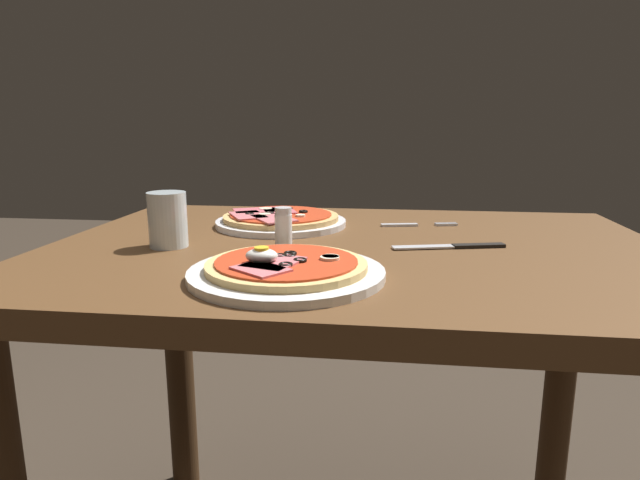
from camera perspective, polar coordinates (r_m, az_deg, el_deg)
name	(u,v)px	position (r m, az deg, el deg)	size (l,w,h in m)	color
dining_table	(354,315)	(0.99, 3.63, -7.90)	(1.07, 0.77, 0.76)	brown
pizza_foreground	(286,270)	(0.75, -3.59, -3.11)	(0.27, 0.27, 0.05)	white
pizza_across_left	(280,220)	(1.12, -4.19, 2.13)	(0.27, 0.27, 0.03)	white
water_glass_near	(168,223)	(0.96, -15.67, 1.68)	(0.07, 0.07, 0.09)	silver
fork	(413,225)	(1.13, 9.73, 1.59)	(0.16, 0.05, 0.00)	silver
knife	(457,246)	(0.95, 14.15, -0.62)	(0.19, 0.07, 0.01)	silver
salt_shaker	(283,227)	(0.94, -3.86, 1.37)	(0.03, 0.03, 0.07)	white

